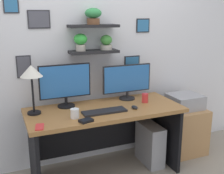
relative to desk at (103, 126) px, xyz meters
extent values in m
plane|color=gray|center=(0.00, -0.05, -0.54)|extent=(8.00, 8.00, 0.00)
cube|color=silver|center=(0.00, 0.39, 0.81)|extent=(4.40, 0.04, 2.70)
cube|color=black|center=(0.00, 0.27, 0.75)|extent=(0.53, 0.20, 0.03)
cube|color=black|center=(0.00, 0.27, 1.03)|extent=(0.53, 0.20, 0.03)
cylinder|color=brown|center=(0.00, 0.27, 1.07)|extent=(0.14, 0.14, 0.06)
ellipsoid|color=#328848|center=(0.00, 0.27, 1.16)|extent=(0.18, 0.18, 0.11)
cylinder|color=#B2A899|center=(0.15, 0.27, 0.80)|extent=(0.13, 0.13, 0.05)
ellipsoid|color=#3F8C38|center=(0.15, 0.27, 0.88)|extent=(0.13, 0.13, 0.11)
cylinder|color=#B2A899|center=(-0.15, 0.27, 0.80)|extent=(0.10, 0.10, 0.07)
ellipsoid|color=green|center=(-0.15, 0.27, 0.90)|extent=(0.14, 0.14, 0.11)
cube|color=#2D2D33|center=(-0.55, 0.36, 1.10)|extent=(0.22, 0.02, 0.18)
cube|color=#4C4C56|center=(-0.55, 0.35, 1.10)|extent=(0.20, 0.00, 0.16)
cube|color=#2D2D33|center=(-0.80, 0.36, 1.23)|extent=(0.14, 0.02, 0.15)
cube|color=teal|center=(-0.80, 0.35, 1.23)|extent=(0.12, 0.00, 0.12)
cube|color=#2D2D33|center=(-0.73, 0.36, 0.63)|extent=(0.15, 0.02, 0.23)
cube|color=#4C4C56|center=(-0.73, 0.35, 0.63)|extent=(0.12, 0.00, 0.21)
cube|color=black|center=(0.64, 0.36, 1.02)|extent=(0.17, 0.02, 0.16)
cube|color=teal|center=(0.64, 0.35, 1.02)|extent=(0.15, 0.00, 0.14)
cube|color=black|center=(0.51, 0.36, 0.59)|extent=(0.20, 0.02, 0.15)
cube|color=teal|center=(0.51, 0.35, 0.59)|extent=(0.17, 0.00, 0.13)
cube|color=#9E6B38|center=(0.00, -0.05, 0.19)|extent=(1.59, 0.68, 0.04)
cube|color=black|center=(-0.74, -0.05, -0.18)|extent=(0.04, 0.62, 0.71)
cube|color=black|center=(0.74, -0.05, -0.18)|extent=(0.04, 0.62, 0.71)
cube|color=black|center=(0.00, 0.25, -0.15)|extent=(1.39, 0.02, 0.50)
cylinder|color=black|center=(-0.35, 0.16, 0.22)|extent=(0.18, 0.18, 0.02)
cylinder|color=black|center=(-0.35, 0.16, 0.27)|extent=(0.03, 0.03, 0.09)
cube|color=black|center=(-0.35, 0.17, 0.48)|extent=(0.53, 0.02, 0.35)
cube|color=#2866B2|center=(-0.35, 0.15, 0.48)|extent=(0.51, 0.00, 0.33)
cylinder|color=black|center=(0.35, 0.16, 0.22)|extent=(0.18, 0.18, 0.02)
cylinder|color=black|center=(0.35, 0.16, 0.27)|extent=(0.03, 0.03, 0.08)
cube|color=black|center=(0.35, 0.17, 0.45)|extent=(0.57, 0.02, 0.31)
cube|color=#2866B2|center=(0.35, 0.15, 0.45)|extent=(0.55, 0.00, 0.29)
cube|color=black|center=(-0.05, -0.17, 0.22)|extent=(0.44, 0.14, 0.02)
ellipsoid|color=black|center=(0.28, -0.18, 0.23)|extent=(0.06, 0.09, 0.03)
cylinder|color=black|center=(-0.69, 0.06, 0.22)|extent=(0.13, 0.13, 0.02)
cylinder|color=black|center=(-0.69, 0.06, 0.41)|extent=(0.02, 0.02, 0.35)
cone|color=silver|center=(-0.69, 0.06, 0.64)|extent=(0.21, 0.21, 0.11)
cube|color=red|center=(-0.70, -0.30, 0.22)|extent=(0.10, 0.15, 0.01)
cylinder|color=white|center=(-0.36, -0.20, 0.26)|extent=(0.08, 0.08, 0.09)
cylinder|color=red|center=(0.48, -0.03, 0.26)|extent=(0.07, 0.07, 0.10)
cube|color=black|center=(-0.29, -0.33, 0.22)|extent=(0.14, 0.11, 0.02)
cube|color=tan|center=(1.10, 0.08, -0.26)|extent=(0.44, 0.50, 0.57)
cube|color=#9E9EA3|center=(1.10, 0.08, 0.11)|extent=(0.38, 0.34, 0.17)
cube|color=#99999E|center=(0.56, -0.03, -0.30)|extent=(0.18, 0.40, 0.47)
camera|label=1|loc=(-0.99, -2.61, 1.16)|focal=45.17mm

